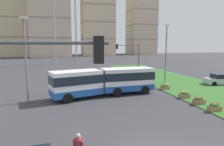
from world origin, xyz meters
TOP-DOWN VIEW (x-y plane):
  - grass_median at (11.91, 10.00)m, footprint 10.00×70.00m
  - articulated_bus at (-0.58, 12.57)m, footprint 12.04×4.59m
  - car_silver_hatch at (16.95, 14.83)m, footprint 4.54×2.33m
  - flower_planter_1 at (7.51, 4.99)m, footprint 1.10×0.56m
  - flower_planter_2 at (7.51, 7.03)m, footprint 1.10×0.56m
  - flower_planter_3 at (7.51, 9.35)m, footprint 1.10×0.56m
  - flower_planter_4 at (7.51, 13.62)m, footprint 1.10×0.56m
  - traffic_light_near_left at (-6.17, -3.00)m, footprint 4.05×0.28m
  - traffic_light_far_right at (5.74, 22.00)m, footprint 4.15×0.28m
  - streetlight_left at (-8.50, 11.57)m, footprint 0.70×0.28m
  - streetlight_median at (9.41, 17.15)m, footprint 0.70×0.28m
  - apartment_tower_west at (-30.00, 106.08)m, footprint 19.57×18.01m
  - apartment_tower_westcentre at (-10.91, 93.99)m, footprint 18.76×17.62m
  - apartment_tower_centre at (13.61, 105.01)m, footprint 17.90×17.90m
  - apartment_tower_eastcentre at (44.13, 114.35)m, footprint 15.79×18.33m
  - transmission_pylon at (-4.53, 50.74)m, footprint 9.00×6.24m

SIDE VIEW (x-z plane):
  - grass_median at x=11.91m, z-range 0.00..0.08m
  - flower_planter_1 at x=7.51m, z-range 0.06..0.80m
  - flower_planter_2 at x=7.51m, z-range 0.06..0.80m
  - flower_planter_3 at x=7.51m, z-range 0.06..0.80m
  - flower_planter_4 at x=7.51m, z-range 0.06..0.80m
  - car_silver_hatch at x=16.95m, z-range -0.04..1.54m
  - articulated_bus at x=-0.58m, z-range 0.15..3.15m
  - traffic_light_far_right at x=5.74m, z-range 1.13..6.99m
  - traffic_light_near_left at x=-6.17m, z-range 1.13..7.02m
  - streetlight_left at x=-8.50m, z-range 0.44..8.77m
  - streetlight_median at x=9.41m, z-range 0.44..9.02m
  - transmission_pylon at x=-4.53m, z-range 1.42..31.46m
  - apartment_tower_west at x=-30.00m, z-range 0.02..38.42m
  - apartment_tower_westcentre at x=-10.91m, z-range 0.02..53.49m
  - apartment_tower_centre at x=13.61m, z-range 0.02..53.80m
  - apartment_tower_eastcentre at x=44.13m, z-range 0.02..54.65m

